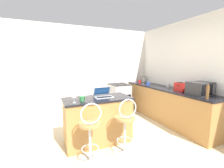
# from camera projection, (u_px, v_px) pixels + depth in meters

# --- Properties ---
(ground_plane) EXTENTS (20.00, 20.00, 0.00)m
(ground_plane) POSITION_uv_depth(u_px,v_px,m) (124.00, 154.00, 2.57)
(ground_plane) COLOR beige
(wall_back) EXTENTS (12.00, 0.06, 2.60)m
(wall_back) POSITION_uv_depth(u_px,v_px,m) (87.00, 71.00, 4.56)
(wall_back) COLOR silver
(wall_back) RESTS_ON ground_plane
(wall_right) EXTENTS (0.06, 12.00, 2.60)m
(wall_right) POSITION_uv_depth(u_px,v_px,m) (210.00, 74.00, 3.21)
(wall_right) COLOR silver
(wall_right) RESTS_ON ground_plane
(breakfast_bar) EXTENTS (1.28, 0.61, 0.88)m
(breakfast_bar) POSITION_uv_depth(u_px,v_px,m) (98.00, 120.00, 2.92)
(breakfast_bar) COLOR #B27C42
(breakfast_bar) RESTS_ON ground_plane
(counter_right) EXTENTS (0.64, 2.90, 0.88)m
(counter_right) POSITION_uv_depth(u_px,v_px,m) (165.00, 104.00, 4.05)
(counter_right) COLOR #B27C42
(counter_right) RESTS_ON ground_plane
(bar_stool_near) EXTENTS (0.40, 0.40, 0.98)m
(bar_stool_near) POSITION_uv_depth(u_px,v_px,m) (90.00, 135.00, 2.29)
(bar_stool_near) COLOR silver
(bar_stool_near) RESTS_ON ground_plane
(bar_stool_far) EXTENTS (0.40, 0.40, 0.98)m
(bar_stool_far) POSITION_uv_depth(u_px,v_px,m) (125.00, 128.00, 2.54)
(bar_stool_far) COLOR silver
(bar_stool_far) RESTS_ON ground_plane
(laptop) EXTENTS (0.35, 0.27, 0.19)m
(laptop) POSITION_uv_depth(u_px,v_px,m) (103.00, 94.00, 2.93)
(laptop) COLOR #B7BABF
(laptop) RESTS_ON breakfast_bar
(microwave) EXTENTS (0.46, 0.37, 0.27)m
(microwave) POSITION_uv_depth(u_px,v_px,m) (200.00, 88.00, 3.12)
(microwave) COLOR #2D2D30
(microwave) RESTS_ON counter_right
(toaster) EXTENTS (0.19, 0.26, 0.20)m
(toaster) POSITION_uv_depth(u_px,v_px,m) (181.00, 87.00, 3.56)
(toaster) COLOR red
(toaster) RESTS_ON counter_right
(stove_range) EXTENTS (0.55, 0.61, 0.89)m
(stove_range) POSITION_uv_depth(u_px,v_px,m) (119.00, 98.00, 4.73)
(stove_range) COLOR #9EA3A8
(stove_range) RESTS_ON ground_plane
(mug_green) EXTENTS (0.10, 0.08, 0.09)m
(mug_green) POSITION_uv_depth(u_px,v_px,m) (82.00, 98.00, 2.63)
(mug_green) COLOR #338447
(mug_green) RESTS_ON breakfast_bar
(mug_red) EXTENTS (0.10, 0.08, 0.09)m
(mug_red) POSITION_uv_depth(u_px,v_px,m) (140.00, 81.00, 4.94)
(mug_red) COLOR red
(mug_red) RESTS_ON counter_right
(storage_jar) EXTENTS (0.12, 0.12, 0.20)m
(storage_jar) POSITION_uv_depth(u_px,v_px,m) (144.00, 79.00, 5.19)
(storage_jar) COLOR silver
(storage_jar) RESTS_ON counter_right
(mug_blue) EXTENTS (0.10, 0.08, 0.10)m
(mug_blue) POSITION_uv_depth(u_px,v_px,m) (148.00, 84.00, 4.43)
(mug_blue) COLOR #2D51AD
(mug_blue) RESTS_ON counter_right
(mug_white) EXTENTS (0.10, 0.09, 0.09)m
(mug_white) POSITION_uv_depth(u_px,v_px,m) (168.00, 85.00, 4.10)
(mug_white) COLOR white
(mug_white) RESTS_ON counter_right
(wine_glass_tall) EXTENTS (0.07, 0.07, 0.14)m
(wine_glass_tall) POSITION_uv_depth(u_px,v_px,m) (74.00, 97.00, 2.49)
(wine_glass_tall) COLOR silver
(wine_glass_tall) RESTS_ON breakfast_bar
(pepper_mill) EXTENTS (0.05, 0.05, 0.28)m
(pepper_mill) POSITION_uv_depth(u_px,v_px,m) (208.00, 92.00, 2.76)
(pepper_mill) COLOR brown
(pepper_mill) RESTS_ON counter_right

